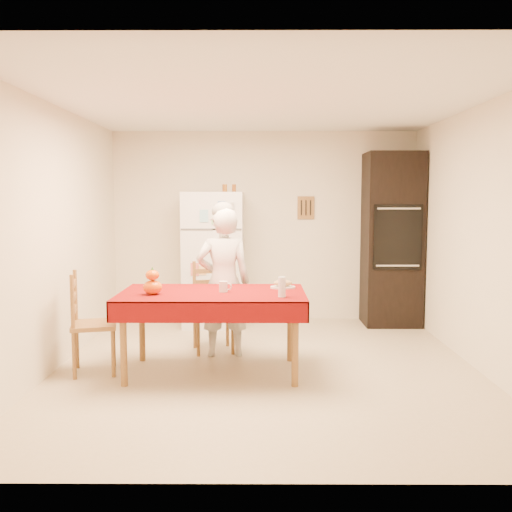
{
  "coord_description": "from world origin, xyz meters",
  "views": [
    {
      "loc": [
        -0.07,
        -5.35,
        1.62
      ],
      "look_at": [
        -0.1,
        0.2,
        1.06
      ],
      "focal_mm": 40.0,
      "sensor_mm": 36.0,
      "label": 1
    }
  ],
  "objects_px": {
    "seated_woman": "(223,282)",
    "coffee_mug": "(223,287)",
    "chair_left": "(87,319)",
    "pumpkin_lower": "(153,287)",
    "wine_glass": "(282,287)",
    "dining_table": "(213,299)",
    "chair_far": "(212,303)",
    "oven_cabinet": "(392,239)",
    "bread_plate": "(283,287)",
    "refrigerator": "(214,259)"
  },
  "relations": [
    {
      "from": "pumpkin_lower",
      "to": "bread_plate",
      "type": "distance_m",
      "value": 1.24
    },
    {
      "from": "refrigerator",
      "to": "chair_left",
      "type": "height_order",
      "value": "refrigerator"
    },
    {
      "from": "dining_table",
      "to": "chair_left",
      "type": "distance_m",
      "value": 1.18
    },
    {
      "from": "chair_far",
      "to": "seated_woman",
      "type": "height_order",
      "value": "seated_woman"
    },
    {
      "from": "pumpkin_lower",
      "to": "bread_plate",
      "type": "relative_size",
      "value": 0.72
    },
    {
      "from": "pumpkin_lower",
      "to": "coffee_mug",
      "type": "bearing_deg",
      "value": 12.09
    },
    {
      "from": "dining_table",
      "to": "wine_glass",
      "type": "bearing_deg",
      "value": -22.44
    },
    {
      "from": "seated_woman",
      "to": "pumpkin_lower",
      "type": "bearing_deg",
      "value": 45.49
    },
    {
      "from": "wine_glass",
      "to": "chair_left",
      "type": "bearing_deg",
      "value": 172.13
    },
    {
      "from": "dining_table",
      "to": "chair_far",
      "type": "bearing_deg",
      "value": 94.91
    },
    {
      "from": "bread_plate",
      "to": "dining_table",
      "type": "bearing_deg",
      "value": -161.22
    },
    {
      "from": "wine_glass",
      "to": "bread_plate",
      "type": "distance_m",
      "value": 0.49
    },
    {
      "from": "refrigerator",
      "to": "bread_plate",
      "type": "bearing_deg",
      "value": -65.99
    },
    {
      "from": "chair_left",
      "to": "coffee_mug",
      "type": "bearing_deg",
      "value": -103.2
    },
    {
      "from": "oven_cabinet",
      "to": "bread_plate",
      "type": "xyz_separation_m",
      "value": [
        -1.47,
        -1.86,
        -0.33
      ]
    },
    {
      "from": "chair_far",
      "to": "pumpkin_lower",
      "type": "distance_m",
      "value": 1.1
    },
    {
      "from": "chair_far",
      "to": "wine_glass",
      "type": "bearing_deg",
      "value": -69.35
    },
    {
      "from": "chair_left",
      "to": "wine_glass",
      "type": "height_order",
      "value": "chair_left"
    },
    {
      "from": "chair_far",
      "to": "dining_table",
      "type": "bearing_deg",
      "value": -97.45
    },
    {
      "from": "seated_woman",
      "to": "bread_plate",
      "type": "bearing_deg",
      "value": 142.69
    },
    {
      "from": "refrigerator",
      "to": "coffee_mug",
      "type": "bearing_deg",
      "value": -83.01
    },
    {
      "from": "chair_left",
      "to": "coffee_mug",
      "type": "distance_m",
      "value": 1.3
    },
    {
      "from": "seated_woman",
      "to": "coffee_mug",
      "type": "bearing_deg",
      "value": 88.0
    },
    {
      "from": "coffee_mug",
      "to": "bread_plate",
      "type": "height_order",
      "value": "coffee_mug"
    },
    {
      "from": "chair_far",
      "to": "seated_woman",
      "type": "bearing_deg",
      "value": -71.48
    },
    {
      "from": "oven_cabinet",
      "to": "dining_table",
      "type": "xyz_separation_m",
      "value": [
        -2.13,
        -2.09,
        -0.41
      ]
    },
    {
      "from": "dining_table",
      "to": "pumpkin_lower",
      "type": "bearing_deg",
      "value": -165.51
    },
    {
      "from": "chair_far",
      "to": "coffee_mug",
      "type": "bearing_deg",
      "value": -90.59
    },
    {
      "from": "oven_cabinet",
      "to": "bread_plate",
      "type": "height_order",
      "value": "oven_cabinet"
    },
    {
      "from": "chair_left",
      "to": "wine_glass",
      "type": "relative_size",
      "value": 5.4
    },
    {
      "from": "chair_far",
      "to": "pumpkin_lower",
      "type": "xyz_separation_m",
      "value": [
        -0.46,
        -0.95,
        0.32
      ]
    },
    {
      "from": "refrigerator",
      "to": "pumpkin_lower",
      "type": "bearing_deg",
      "value": -99.84
    },
    {
      "from": "seated_woman",
      "to": "coffee_mug",
      "type": "height_order",
      "value": "seated_woman"
    },
    {
      "from": "pumpkin_lower",
      "to": "wine_glass",
      "type": "distance_m",
      "value": 1.16
    },
    {
      "from": "seated_woman",
      "to": "wine_glass",
      "type": "xyz_separation_m",
      "value": [
        0.57,
        -0.85,
        0.09
      ]
    },
    {
      "from": "chair_far",
      "to": "coffee_mug",
      "type": "distance_m",
      "value": 0.89
    },
    {
      "from": "refrigerator",
      "to": "chair_far",
      "type": "bearing_deg",
      "value": -86.27
    },
    {
      "from": "seated_woman",
      "to": "coffee_mug",
      "type": "relative_size",
      "value": 15.29
    },
    {
      "from": "dining_table",
      "to": "bread_plate",
      "type": "distance_m",
      "value": 0.7
    },
    {
      "from": "chair_left",
      "to": "seated_woman",
      "type": "bearing_deg",
      "value": -77.52
    },
    {
      "from": "seated_woman",
      "to": "bread_plate",
      "type": "xyz_separation_m",
      "value": [
        0.59,
        -0.37,
        0.01
      ]
    },
    {
      "from": "coffee_mug",
      "to": "wine_glass",
      "type": "distance_m",
      "value": 0.59
    },
    {
      "from": "chair_left",
      "to": "pumpkin_lower",
      "type": "bearing_deg",
      "value": -114.63
    },
    {
      "from": "dining_table",
      "to": "bread_plate",
      "type": "xyz_separation_m",
      "value": [
        0.66,
        0.22,
        0.08
      ]
    },
    {
      "from": "refrigerator",
      "to": "wine_glass",
      "type": "bearing_deg",
      "value": -71.27
    },
    {
      "from": "oven_cabinet",
      "to": "chair_left",
      "type": "height_order",
      "value": "oven_cabinet"
    },
    {
      "from": "chair_far",
      "to": "chair_left",
      "type": "height_order",
      "value": "same"
    },
    {
      "from": "refrigerator",
      "to": "chair_left",
      "type": "xyz_separation_m",
      "value": [
        -1.02,
        -2.05,
        -0.34
      ]
    },
    {
      "from": "seated_woman",
      "to": "bread_plate",
      "type": "relative_size",
      "value": 6.37
    },
    {
      "from": "coffee_mug",
      "to": "dining_table",
      "type": "bearing_deg",
      "value": 178.94
    }
  ]
}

